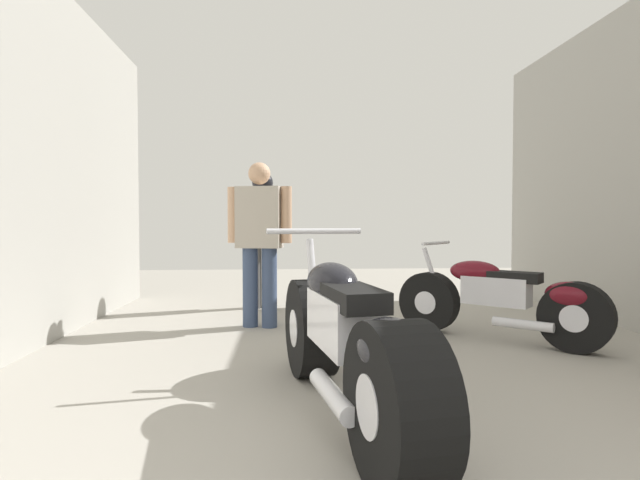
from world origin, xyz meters
TOP-DOWN VIEW (x-y plane):
  - ground_plane at (0.00, 3.18)m, footprint 15.26×15.26m
  - motorcycle_maroon_cruiser at (-0.33, 2.27)m, footprint 0.72×2.11m
  - motorcycle_black_naked at (1.20, 3.86)m, footprint 1.44×1.34m
  - mechanic_in_blue at (-0.88, 4.62)m, footprint 0.65×0.32m
  - mechanic_with_helmet at (-0.90, 5.75)m, footprint 0.63×0.37m

SIDE VIEW (x-z plane):
  - ground_plane at x=0.00m, z-range 0.00..0.00m
  - motorcycle_black_naked at x=1.20m, z-range -0.06..0.78m
  - motorcycle_maroon_cruiser at x=-0.33m, z-range -0.09..0.89m
  - mechanic_in_blue at x=-0.88m, z-range 0.11..1.71m
  - mechanic_with_helmet at x=-0.90m, z-range 0.16..1.79m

